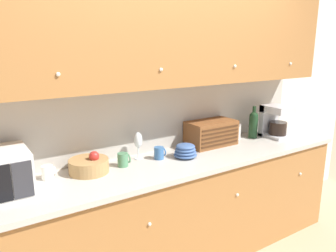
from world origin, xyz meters
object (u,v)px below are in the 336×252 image
object	(u,v)px
mug_blue_second	(159,153)
bread_box	(211,133)
wine_glass	(138,141)
coffee_maker	(275,121)
bowl_stack_on_counter	(185,151)
storage_canister	(234,131)
fruit_basket	(89,165)
mug_patterned_third	(123,160)
mug	(48,172)
wine_bottle	(253,123)

from	to	relation	value
mug_blue_second	bread_box	distance (m)	0.62
wine_glass	coffee_maker	size ratio (longest dim) A/B	0.70
bowl_stack_on_counter	bread_box	bearing A→B (deg)	20.78
bowl_stack_on_counter	storage_canister	xyz separation A→B (m)	(0.77, 0.21, 0.02)
fruit_basket	bowl_stack_on_counter	world-z (taller)	fruit_basket
mug_patterned_third	bowl_stack_on_counter	world-z (taller)	bowl_stack_on_counter
fruit_basket	bowl_stack_on_counter	xyz separation A→B (m)	(0.79, -0.12, 0.00)
mug	bowl_stack_on_counter	size ratio (longest dim) A/B	0.52
fruit_basket	mug_patterned_third	xyz separation A→B (m)	(0.27, -0.02, -0.00)
wine_glass	wine_bottle	bearing A→B (deg)	-2.86
mug_blue_second	bowl_stack_on_counter	size ratio (longest dim) A/B	0.52
mug_patterned_third	storage_canister	world-z (taller)	storage_canister
mug_patterned_third	storage_canister	xyz separation A→B (m)	(1.29, 0.12, 0.02)
coffee_maker	mug_blue_second	bearing A→B (deg)	177.85
bowl_stack_on_counter	wine_bottle	size ratio (longest dim) A/B	0.60
bowl_stack_on_counter	coffee_maker	world-z (taller)	coffee_maker
bread_box	storage_canister	xyz separation A→B (m)	(0.36, 0.06, -0.05)
mug_patterned_third	storage_canister	distance (m)	1.30
mug	fruit_basket	distance (m)	0.29
mug_patterned_third	coffee_maker	bearing A→B (deg)	-1.94
wine_bottle	bread_box	bearing A→B (deg)	176.06
bread_box	storage_canister	size ratio (longest dim) A/B	3.31
storage_canister	bread_box	bearing A→B (deg)	-171.03
wine_bottle	coffee_maker	world-z (taller)	same
mug_blue_second	bread_box	xyz separation A→B (m)	(0.61, 0.07, 0.07)
bowl_stack_on_counter	wine_bottle	distance (m)	0.95
wine_bottle	coffee_maker	xyz separation A→B (m)	(0.22, -0.08, 0.02)
wine_glass	wine_bottle	world-z (taller)	wine_bottle
mug_blue_second	bread_box	world-z (taller)	bread_box
wine_glass	coffee_maker	bearing A→B (deg)	-5.52
storage_canister	wine_glass	bearing A→B (deg)	-178.53
fruit_basket	mug_blue_second	distance (m)	0.59
mug	bowl_stack_on_counter	xyz separation A→B (m)	(1.08, -0.15, 0.00)
mug	coffee_maker	world-z (taller)	coffee_maker
storage_canister	mug_blue_second	bearing A→B (deg)	-172.77
wine_bottle	mug_blue_second	bearing A→B (deg)	-178.47
bowl_stack_on_counter	wine_glass	bearing A→B (deg)	152.21
mug	wine_bottle	bearing A→B (deg)	-0.86
mug_blue_second	coffee_maker	distance (m)	1.36
wine_glass	wine_bottle	size ratio (longest dim) A/B	0.70
storage_canister	wine_bottle	size ratio (longest dim) A/B	0.43
storage_canister	wine_bottle	distance (m)	0.21
bowl_stack_on_counter	storage_canister	world-z (taller)	storage_canister
bowl_stack_on_counter	bread_box	world-z (taller)	bread_box
bowl_stack_on_counter	fruit_basket	bearing A→B (deg)	171.68
wine_glass	bowl_stack_on_counter	distance (m)	0.41
mug_blue_second	bread_box	bearing A→B (deg)	6.20
mug_patterned_third	bread_box	world-z (taller)	bread_box
mug	coffee_maker	xyz separation A→B (m)	(2.23, -0.11, 0.11)
coffee_maker	wine_glass	bearing A→B (deg)	174.48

